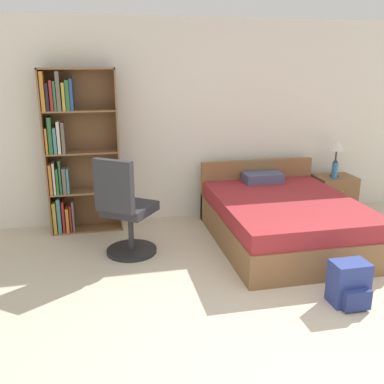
{
  "coord_description": "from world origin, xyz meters",
  "views": [
    {
      "loc": [
        -1.39,
        -2.32,
        2.04
      ],
      "look_at": [
        -0.47,
        1.98,
        0.72
      ],
      "focal_mm": 40.0,
      "sensor_mm": 36.0,
      "label": 1
    }
  ],
  "objects": [
    {
      "name": "table_lamp",
      "position": [
        1.76,
        2.93,
        0.95
      ],
      "size": [
        0.24,
        0.24,
        0.51
      ],
      "color": "#333333",
      "rests_on": "nightstand"
    },
    {
      "name": "office_chair",
      "position": [
        -1.19,
        2.07,
        0.51
      ],
      "size": [
        0.7,
        0.72,
        1.12
      ],
      "color": "#232326",
      "rests_on": "ground_plane"
    },
    {
      "name": "water_bottle",
      "position": [
        1.7,
        2.81,
        0.65
      ],
      "size": [
        0.08,
        0.08,
        0.25
      ],
      "color": "teal",
      "rests_on": "nightstand"
    },
    {
      "name": "ground_plane",
      "position": [
        0.0,
        0.0,
        0.0
      ],
      "size": [
        14.0,
        14.0,
        0.0
      ],
      "primitive_type": "plane",
      "color": "beige"
    },
    {
      "name": "bookshelf",
      "position": [
        -1.76,
        2.97,
        1.02
      ],
      "size": [
        0.88,
        0.3,
        2.0
      ],
      "color": "brown",
      "rests_on": "ground_plane"
    },
    {
      "name": "nightstand",
      "position": [
        1.78,
        2.92,
        0.26
      ],
      "size": [
        0.54,
        0.44,
        0.53
      ],
      "color": "brown",
      "rests_on": "ground_plane"
    },
    {
      "name": "bed",
      "position": [
        0.65,
        2.1,
        0.28
      ],
      "size": [
        1.55,
        2.0,
        0.79
      ],
      "color": "brown",
      "rests_on": "ground_plane"
    },
    {
      "name": "wall_back",
      "position": [
        0.0,
        3.23,
        1.3
      ],
      "size": [
        9.0,
        0.06,
        2.6
      ],
      "color": "silver",
      "rests_on": "ground_plane"
    },
    {
      "name": "backpack_blue",
      "position": [
        0.66,
        0.67,
        0.19
      ],
      "size": [
        0.32,
        0.29,
        0.39
      ],
      "color": "navy",
      "rests_on": "ground_plane"
    }
  ]
}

